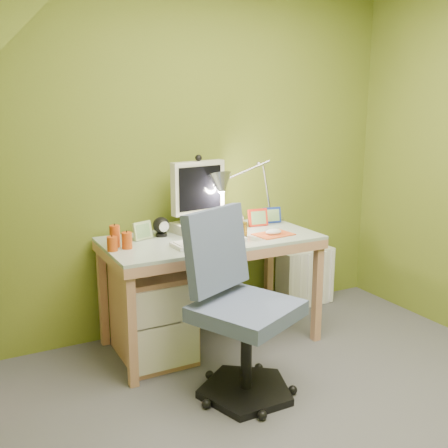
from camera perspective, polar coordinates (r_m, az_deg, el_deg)
name	(u,v)px	position (r m, az deg, el deg)	size (l,w,h in m)	color
wall_back	(182,155)	(3.55, -4.54, 7.47)	(3.20, 0.01, 2.40)	olive
desk	(211,290)	(3.41, -1.43, -7.24)	(1.34, 0.67, 0.72)	#B17A5D
monitor	(198,195)	(3.42, -2.82, 3.13)	(0.35, 0.20, 0.48)	beige
speaker_left	(161,227)	(3.33, -6.86, -0.28)	(0.10, 0.10, 0.13)	black
speaker_right	(236,219)	(3.55, 1.30, 0.59)	(0.10, 0.10, 0.12)	black
keyboard	(209,242)	(3.15, -1.64, -1.93)	(0.46, 0.15, 0.02)	white
mousepad	(273,234)	(3.37, 5.40, -1.13)	(0.24, 0.17, 0.01)	#C54D1E
mouse	(273,232)	(3.37, 5.41, -0.86)	(0.11, 0.07, 0.04)	silver
amber_tumbler	(242,229)	(3.31, 1.95, -0.59)	(0.07, 0.07, 0.09)	#875C13
candle_cluster	(117,238)	(3.09, -11.58, -1.47)	(0.17, 0.15, 0.13)	#AF400F
photo_frame_red	(258,217)	(3.59, 3.71, 0.72)	(0.14, 0.02, 0.12)	red
photo_frame_blue	(272,215)	(3.70, 5.24, 0.98)	(0.13, 0.02, 0.11)	navy
photo_frame_green	(143,231)	(3.27, -8.85, -0.71)	(0.13, 0.02, 0.11)	#A9C285
desk_lamp	(258,178)	(3.61, 3.68, 4.98)	(0.60, 0.26, 0.64)	#B2B1B6
task_chair	(247,307)	(2.77, 2.49, -9.07)	(0.55, 0.55, 1.00)	#465273
radiator	(305,277)	(4.15, 8.81, -5.68)	(0.44, 0.18, 0.44)	silver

